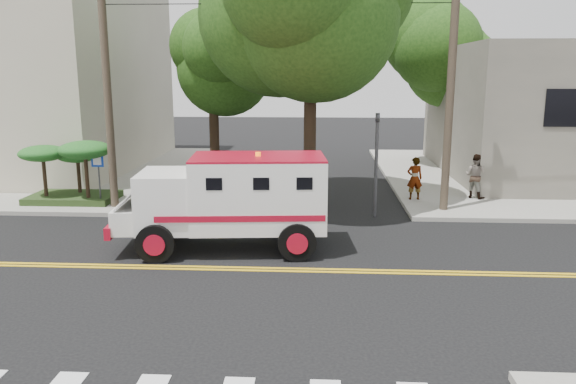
{
  "coord_description": "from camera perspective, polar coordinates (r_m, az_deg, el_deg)",
  "views": [
    {
      "loc": [
        1.87,
        -13.55,
        4.93
      ],
      "look_at": [
        0.97,
        2.04,
        1.6
      ],
      "focal_mm": 35.0,
      "sensor_mm": 36.0,
      "label": 1
    }
  ],
  "objects": [
    {
      "name": "armored_truck",
      "position": [
        15.75,
        -5.78,
        -0.51
      ],
      "size": [
        6.06,
        2.82,
        2.68
      ],
      "rotation": [
        0.0,
        0.0,
        0.09
      ],
      "color": "white",
      "rests_on": "ground"
    },
    {
      "name": "tree_right",
      "position": [
        30.16,
        17.16,
        13.73
      ],
      "size": [
        4.8,
        4.5,
        8.2
      ],
      "color": "black",
      "rests_on": "ground"
    },
    {
      "name": "pedestrian_b",
      "position": [
        22.88,
        18.52,
        1.54
      ],
      "size": [
        1.06,
        1.04,
        1.72
      ],
      "primitive_type": "imported",
      "rotation": [
        0.0,
        0.0,
        2.41
      ],
      "color": "gray",
      "rests_on": "sidewalk_ne"
    },
    {
      "name": "palm_planter",
      "position": [
        22.46,
        -21.25,
        2.81
      ],
      "size": [
        3.52,
        2.63,
        2.36
      ],
      "color": "#1E3314",
      "rests_on": "sidewalk_nw"
    },
    {
      "name": "pedestrian_a",
      "position": [
        22.0,
        12.74,
        1.37
      ],
      "size": [
        0.63,
        0.44,
        1.64
      ],
      "primitive_type": "imported",
      "rotation": [
        0.0,
        0.0,
        3.22
      ],
      "color": "gray",
      "rests_on": "sidewalk_ne"
    },
    {
      "name": "sidewalk_nw",
      "position": [
        31.49,
        -25.99,
        1.94
      ],
      "size": [
        17.0,
        17.0,
        0.15
      ],
      "primitive_type": "cube",
      "color": "gray",
      "rests_on": "ground"
    },
    {
      "name": "sidewalk_ne",
      "position": [
        29.85,
        26.18,
        1.43
      ],
      "size": [
        17.0,
        17.0,
        0.15
      ],
      "primitive_type": "cube",
      "color": "gray",
      "rests_on": "ground"
    },
    {
      "name": "ground",
      "position": [
        14.54,
        -4.33,
        -7.82
      ],
      "size": [
        100.0,
        100.0,
        0.0
      ],
      "primitive_type": "plane",
      "color": "black",
      "rests_on": "ground"
    },
    {
      "name": "traffic_signal",
      "position": [
        19.44,
        8.98,
        3.89
      ],
      "size": [
        0.15,
        0.18,
        3.6
      ],
      "color": "#3F3F42",
      "rests_on": "ground"
    },
    {
      "name": "utility_pole_right",
      "position": [
        20.25,
        16.2,
        10.35
      ],
      "size": [
        0.28,
        0.28,
        9.0
      ],
      "primitive_type": "cylinder",
      "color": "#382D23",
      "rests_on": "ground"
    },
    {
      "name": "tree_left",
      "position": [
        25.75,
        -7.08,
        13.73
      ],
      "size": [
        4.48,
        4.2,
        7.7
      ],
      "color": "black",
      "rests_on": "ground"
    },
    {
      "name": "tree_main",
      "position": [
        19.89,
        3.66,
        18.56
      ],
      "size": [
        6.08,
        5.7,
        9.85
      ],
      "color": "black",
      "rests_on": "ground"
    },
    {
      "name": "accessibility_sign",
      "position": [
        21.61,
        -18.7,
        1.9
      ],
      "size": [
        0.45,
        0.1,
        2.02
      ],
      "color": "#3F3F42",
      "rests_on": "ground"
    },
    {
      "name": "utility_pole_left",
      "position": [
        20.93,
        -17.91,
        10.29
      ],
      "size": [
        0.28,
        0.28,
        9.0
      ],
      "primitive_type": "cylinder",
      "color": "#382D23",
      "rests_on": "ground"
    }
  ]
}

